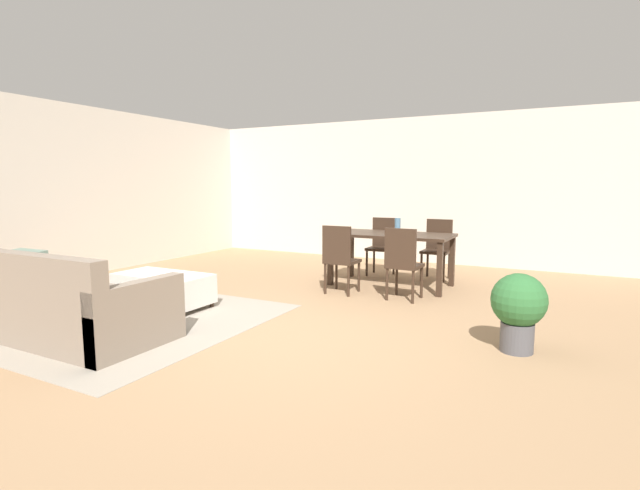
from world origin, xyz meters
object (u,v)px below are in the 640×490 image
couch (56,306)px  dining_chair_near_left (340,256)px  dining_table (391,240)px  dining_chair_near_right (403,260)px  ottoman_table (163,288)px  vase_centerpiece (398,226)px  potted_plant (519,306)px  dining_chair_far_left (382,243)px  dining_chair_far_right (437,245)px  book_on_ottoman (160,272)px

couch → dining_chair_near_left: (1.69, 2.84, 0.23)m
dining_table → dining_chair_near_right: 0.91m
dining_chair_near_left → couch: bearing=-120.7°
dining_chair_near_left → dining_table: bearing=62.7°
ottoman_table → dining_table: (2.02, 2.39, 0.44)m
vase_centerpiece → dining_chair_near_right: bearing=-67.3°
dining_table → potted_plant: size_ratio=2.45×
potted_plant → dining_chair_far_left: bearing=128.7°
dining_chair_near_left → vase_centerpiece: size_ratio=4.19×
couch → dining_table: 4.25m
potted_plant → dining_chair_far_right: bearing=115.8°
ottoman_table → dining_chair_far_right: bearing=52.5°
dining_chair_near_left → vase_centerpiece: vase_centerpiece is taller
dining_chair_near_right → dining_chair_far_right: size_ratio=1.00×
ottoman_table → dining_chair_far_left: size_ratio=1.26×
ottoman_table → vase_centerpiece: 3.28m
dining_table → potted_plant: 2.83m
couch → ottoman_table: couch is taller
dining_chair_near_left → book_on_ottoman: dining_chair_near_left is taller
dining_chair_near_right → dining_chair_far_left: same height
vase_centerpiece → book_on_ottoman: (-2.14, -2.44, -0.46)m
dining_chair_near_right → vase_centerpiece: size_ratio=4.19×
couch → dining_chair_far_right: 5.19m
book_on_ottoman → ottoman_table: bearing=-6.3°
dining_chair_near_right → book_on_ottoman: size_ratio=3.54×
dining_chair_near_left → potted_plant: bearing=-28.8°
dining_chair_near_left → ottoman_table: bearing=-135.4°
dining_chair_near_left → potted_plant: dining_chair_near_left is taller
dining_chair_far_right → potted_plant: size_ratio=1.33×
couch → ottoman_table: 1.28m
dining_chair_far_left → potted_plant: (2.29, -2.86, -0.12)m
vase_centerpiece → potted_plant: size_ratio=0.32×
dining_table → dining_chair_far_right: 0.96m
ottoman_table → book_on_ottoman: bearing=173.7°
dining_table → potted_plant: dining_table is taller
dining_table → dining_chair_near_right: dining_chair_near_right is taller
book_on_ottoman → dining_chair_far_right: bearing=51.8°
dining_chair_far_left → book_on_ottoman: (-1.66, -3.15, -0.11)m
dining_chair_near_left → dining_chair_far_left: bearing=89.4°
dining_chair_far_left → dining_chair_near_right: bearing=-61.7°
dining_chair_far_left → dining_chair_near_left: bearing=-90.6°
book_on_ottoman → potted_plant: size_ratio=0.38×
ottoman_table → dining_chair_near_left: size_ratio=1.26×
dining_table → ottoman_table: bearing=-130.1°
ottoman_table → vase_centerpiece: (2.09, 2.44, 0.64)m
couch → dining_chair_far_right: size_ratio=2.47×
dining_chair_near_right → dining_chair_far_left: 1.76m
ottoman_table → potted_plant: potted_plant is taller
book_on_ottoman → dining_chair_near_right: bearing=32.7°
ottoman_table → dining_table: bearing=49.9°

